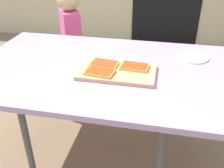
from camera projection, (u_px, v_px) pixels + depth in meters
ground_plane at (106, 157)px, 1.80m from camera, size 16.00×16.00×0.00m
dining_table at (105, 74)px, 1.46m from camera, size 1.52×0.93×0.70m
cutting_board at (117, 72)px, 1.37m from camera, size 0.41×0.24×0.02m
pizza_slice_near_left at (99, 72)px, 1.33m from camera, size 0.16×0.12×0.02m
pizza_slice_far_right at (135, 67)px, 1.39m from camera, size 0.16×0.11×0.02m
pizza_slice_far_left at (103, 64)px, 1.42m from camera, size 0.16×0.11×0.02m
plate_white_right at (192, 57)px, 1.55m from camera, size 0.19×0.19×0.01m
child_left at (71, 36)px, 2.27m from camera, size 0.25×0.28×0.99m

